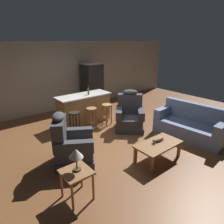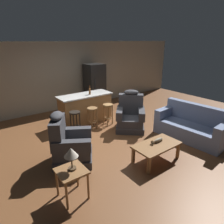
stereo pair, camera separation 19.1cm
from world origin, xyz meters
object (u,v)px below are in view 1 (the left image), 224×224
(coffee_table, at_px, (158,146))
(end_table, at_px, (77,176))
(refrigerator, at_px, (92,86))
(bottle_tall_green, at_px, (88,91))
(couch, at_px, (191,125))
(bar_stool_middle, at_px, (92,114))
(bar_stool_right, at_px, (107,110))
(bar_stool_left, at_px, (75,119))
(fish_figurine, at_px, (159,140))
(recliner_near_island, at_px, (130,116))
(recliner_near_lamp, at_px, (71,145))
(table_lamp, at_px, (76,154))
(kitchen_island, at_px, (84,108))

(coffee_table, distance_m, end_table, 2.06)
(refrigerator, xyz_separation_m, bottle_tall_green, (-1.00, -1.28, 0.18))
(bottle_tall_green, bearing_deg, couch, -59.45)
(bar_stool_middle, bearing_deg, bottle_tall_green, 64.88)
(bar_stool_middle, bearing_deg, couch, -49.56)
(bottle_tall_green, bearing_deg, bar_stool_right, -58.54)
(bar_stool_middle, xyz_separation_m, refrigerator, (1.25, 1.83, 0.41))
(bar_stool_left, xyz_separation_m, bar_stool_right, (1.19, 0.00, 0.00))
(fish_figurine, xyz_separation_m, end_table, (-2.14, 0.04, -0.00))
(fish_figurine, xyz_separation_m, bar_stool_left, (-0.89, 2.36, 0.01))
(bar_stool_left, relative_size, bar_stool_right, 1.00)
(recliner_near_island, bearing_deg, couch, 74.91)
(coffee_table, height_order, couch, couch)
(end_table, height_order, refrigerator, refrigerator)
(recliner_near_lamp, xyz_separation_m, recliner_near_island, (2.32, 0.52, 0.00))
(recliner_near_island, height_order, table_lamp, recliner_near_island)
(end_table, bearing_deg, recliner_near_island, 29.89)
(couch, height_order, kitchen_island, kitchen_island)
(kitchen_island, bearing_deg, bar_stool_right, -52.62)
(fish_figurine, bearing_deg, table_lamp, 178.25)
(refrigerator, distance_m, bottle_tall_green, 1.63)
(kitchen_island, xyz_separation_m, refrigerator, (1.14, 1.20, 0.40))
(coffee_table, height_order, end_table, end_table)
(recliner_near_lamp, distance_m, bar_stool_left, 1.47)
(recliner_near_lamp, xyz_separation_m, bar_stool_left, (0.78, 1.24, 0.05))
(kitchen_island, bearing_deg, end_table, -123.58)
(kitchen_island, distance_m, refrigerator, 1.70)
(recliner_near_lamp, height_order, bar_stool_middle, recliner_near_lamp)
(bar_stool_right, bearing_deg, couch, -59.68)
(end_table, distance_m, table_lamp, 0.41)
(coffee_table, distance_m, couch, 1.70)
(fish_figurine, xyz_separation_m, table_lamp, (-2.11, 0.06, 0.41))
(coffee_table, distance_m, fish_figurine, 0.14)
(coffee_table, xyz_separation_m, bottle_tall_green, (0.04, 2.97, 0.70))
(recliner_near_island, bearing_deg, bar_stool_left, -72.71)
(fish_figurine, relative_size, bottle_tall_green, 1.12)
(fish_figurine, height_order, couch, couch)
(bar_stool_right, xyz_separation_m, bottle_tall_green, (-0.34, 0.55, 0.59))
(recliner_near_island, bearing_deg, coffee_table, 19.41)
(coffee_table, height_order, table_lamp, table_lamp)
(coffee_table, relative_size, fish_figurine, 3.24)
(bar_stool_left, bearing_deg, recliner_near_lamp, -122.21)
(fish_figurine, distance_m, recliner_near_island, 1.76)
(recliner_near_lamp, bearing_deg, fish_figurine, -2.29)
(recliner_near_lamp, relative_size, bottle_tall_green, 3.97)
(recliner_near_lamp, bearing_deg, bottle_tall_green, 79.05)
(bar_stool_left, height_order, bar_stool_right, same)
(coffee_table, distance_m, refrigerator, 4.40)
(end_table, distance_m, bottle_tall_green, 3.60)
(fish_figurine, bearing_deg, recliner_near_island, 68.70)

